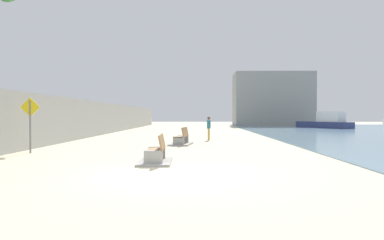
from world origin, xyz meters
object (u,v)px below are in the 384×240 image
at_px(bench_near, 156,156).
at_px(boat_nearest, 326,122).
at_px(bench_far, 181,140).
at_px(pedestrian_sign, 30,118).
at_px(person_walking, 209,127).

height_order(bench_near, boat_nearest, boat_nearest).
height_order(bench_near, bench_far, same).
bearing_deg(pedestrian_sign, person_walking, 45.16).
height_order(bench_far, person_walking, person_walking).
xyz_separation_m(person_walking, boat_nearest, (15.39, 21.64, -0.11)).
height_order(person_walking, boat_nearest, boat_nearest).
xyz_separation_m(bench_far, person_walking, (1.62, 3.48, 0.66)).
bearing_deg(bench_far, boat_nearest, 55.91).
relative_size(person_walking, pedestrian_sign, 0.65).
bearing_deg(pedestrian_sign, bench_near, -27.06).
relative_size(person_walking, boat_nearest, 0.20).
bearing_deg(bench_far, pedestrian_sign, -144.61).
xyz_separation_m(bench_near, pedestrian_sign, (-5.80, 2.96, 1.27)).
bearing_deg(pedestrian_sign, bench_far, 35.39).
bearing_deg(bench_far, bench_near, -93.89).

